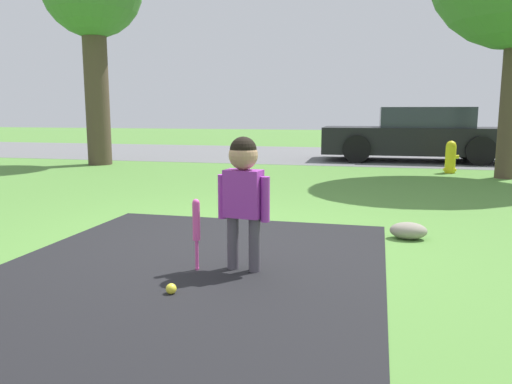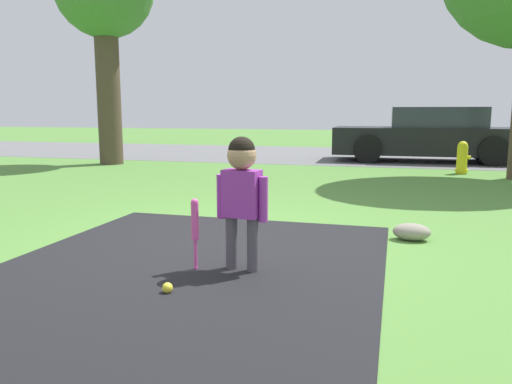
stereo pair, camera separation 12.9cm
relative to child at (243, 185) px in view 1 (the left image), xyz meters
name	(u,v)px [view 1 (the left image)]	position (x,y,z in m)	size (l,w,h in m)	color
ground_plane	(223,242)	(-0.42, 0.78, -0.67)	(60.00, 60.00, 0.00)	#518438
driveway_strip	(59,374)	(-0.43, -1.72, -0.67)	(3.02, 7.00, 0.01)	black
street_strip	(328,155)	(-0.42, 10.75, -0.67)	(40.00, 6.00, 0.01)	slate
child	(243,185)	(0.00, 0.00, 0.00)	(0.42, 0.22, 1.04)	#4C4751
baseball_bat	(196,224)	(-0.35, -0.09, -0.31)	(0.06, 0.06, 0.56)	#E54CA5
sports_ball	(171,289)	(-0.34, -0.62, -0.64)	(0.07, 0.07, 0.07)	yellow
fire_hydrant	(451,157)	(2.39, 7.02, -0.35)	(0.29, 0.25, 0.65)	yellow
parked_car	(417,136)	(1.89, 9.47, -0.04)	(4.52, 1.90, 1.33)	black
edging_rock	(408,231)	(1.30, 1.31, -0.59)	(0.35, 0.24, 0.16)	gray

